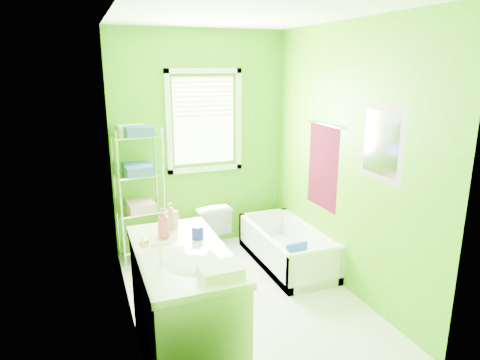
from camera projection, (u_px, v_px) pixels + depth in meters
name	position (u px, v px, depth m)	size (l,w,h in m)	color
ground	(244.00, 298.00, 4.16)	(2.90, 2.90, 0.00)	silver
room_envelope	(244.00, 141.00, 3.76)	(2.14, 2.94, 2.62)	#429107
window	(204.00, 116.00, 5.04)	(0.92, 0.05, 1.22)	white
door	(146.00, 264.00, 2.64)	(0.09, 0.80, 2.00)	white
right_wall_decor	(344.00, 158.00, 4.15)	(0.04, 1.48, 1.17)	#470816
bathtub	(288.00, 253.00, 4.83)	(0.64, 1.36, 0.44)	white
toilet	(207.00, 228.00, 5.01)	(0.38, 0.67, 0.69)	white
vanity	(184.00, 306.00, 3.12)	(0.63, 1.24, 1.16)	white
wire_shelf_unit	(140.00, 179.00, 4.81)	(0.55, 0.45, 1.56)	silver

